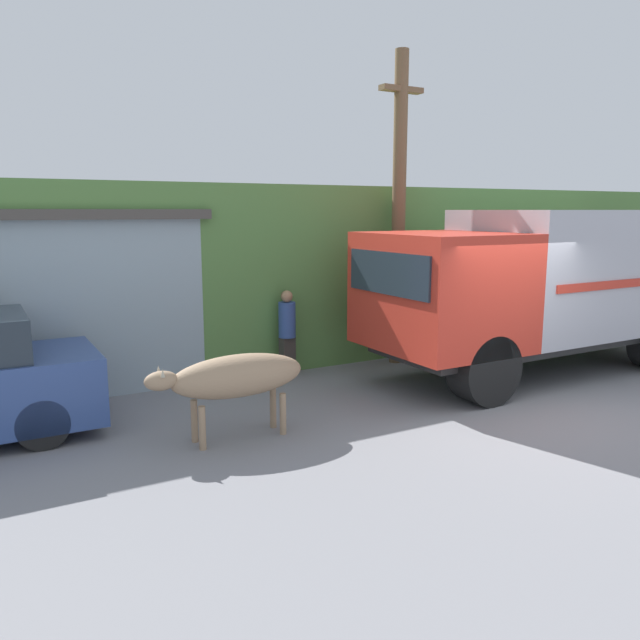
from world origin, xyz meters
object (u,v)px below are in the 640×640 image
pedestrian_on_hill (287,330)px  cargo_truck (551,281)px  brown_cow (235,377)px  utility_pole (399,207)px

pedestrian_on_hill → cargo_truck: bearing=145.0°
brown_cow → pedestrian_on_hill: bearing=58.7°
pedestrian_on_hill → utility_pole: size_ratio=0.27×
brown_cow → utility_pole: size_ratio=0.36×
cargo_truck → brown_cow: (-6.45, -0.45, -0.87)m
pedestrian_on_hill → utility_pole: 3.25m
cargo_truck → pedestrian_on_hill: size_ratio=4.52×
cargo_truck → brown_cow: cargo_truck is taller
cargo_truck → pedestrian_on_hill: 4.97m
brown_cow → pedestrian_on_hill: (1.99, 2.47, 0.03)m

